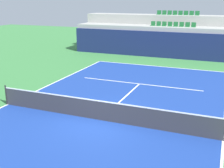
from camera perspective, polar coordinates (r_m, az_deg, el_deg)
ground_plane at (r=13.53m, az=-2.45°, el=-7.23°), size 80.00×80.00×0.00m
court_surface at (r=13.53m, az=-2.45°, el=-7.21°), size 11.00×24.00×0.01m
baseline_far at (r=24.37m, az=9.30°, el=3.50°), size 11.00×0.10×0.00m
sideline_left at (r=16.41m, az=-20.08°, el=-3.85°), size 0.10×24.00×0.00m
sideline_right at (r=12.49m, az=21.36°, el=-10.52°), size 0.10×24.00×0.00m
service_line_far at (r=19.17m, az=5.51°, el=0.03°), size 8.26×0.10×0.00m
centre_service_line at (r=16.28m, az=2.23°, el=-2.96°), size 0.10×6.40×0.00m
back_wall at (r=27.87m, az=11.26°, el=7.61°), size 19.73×0.30×2.48m
stands_tier_lower at (r=29.15m, az=11.81°, el=8.38°), size 19.73×2.40×2.88m
stands_tier_upper at (r=31.44m, az=12.70°, el=9.80°), size 19.73×2.40×3.86m
seating_row_lower at (r=29.07m, az=12.03°, el=11.45°), size 4.40×0.44×0.44m
seating_row_upper at (r=31.36m, az=12.97°, el=13.54°), size 4.40×0.44×0.44m
tennis_net at (r=13.33m, az=-2.48°, el=-5.23°), size 11.08×0.08×1.07m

